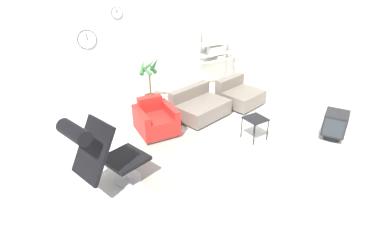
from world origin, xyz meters
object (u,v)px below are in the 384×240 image
at_px(couch_low, 199,107).
at_px(crt_television, 335,125).
at_px(shelf_unit, 215,50).
at_px(armchair_red, 156,121).
at_px(potted_plant, 150,89).
at_px(lounge_chair, 100,149).
at_px(couch_second, 239,95).
at_px(side_table, 255,121).

xyz_separation_m(couch_low, crt_television, (1.68, -2.27, 0.08)).
bearing_deg(shelf_unit, couch_low, -136.35).
height_order(armchair_red, potted_plant, potted_plant).
relative_size(potted_plant, shelf_unit, 0.66).
xyz_separation_m(armchair_red, couch_low, (1.16, 0.14, -0.04)).
bearing_deg(armchair_red, lounge_chair, 44.71).
xyz_separation_m(lounge_chair, potted_plant, (1.96, 2.44, -0.32)).
distance_m(potted_plant, shelf_unit, 2.24).
height_order(couch_low, shelf_unit, shelf_unit).
bearing_deg(couch_second, potted_plant, -42.96).
bearing_deg(couch_low, lounge_chair, 14.45).
xyz_separation_m(lounge_chair, side_table, (2.98, -0.08, -0.36)).
height_order(potted_plant, shelf_unit, shelf_unit).
bearing_deg(side_table, shelf_unit, 68.46).
bearing_deg(side_table, lounge_chair, 178.48).
bearing_deg(armchair_red, couch_second, -171.44).
distance_m(armchair_red, couch_low, 1.17).
distance_m(armchair_red, crt_television, 3.55).
relative_size(side_table, shelf_unit, 0.25).
relative_size(armchair_red, potted_plant, 0.69).
xyz_separation_m(armchair_red, side_table, (1.52, -1.29, 0.14)).
bearing_deg(side_table, armchair_red, 139.61).
height_order(lounge_chair, potted_plant, lounge_chair).
distance_m(side_table, shelf_unit, 3.11).
xyz_separation_m(lounge_chair, couch_low, (2.62, 1.35, -0.53)).
height_order(lounge_chair, couch_low, lounge_chair).
bearing_deg(shelf_unit, lounge_chair, -146.09).
xyz_separation_m(couch_second, side_table, (-0.84, -1.43, 0.17)).
bearing_deg(couch_second, crt_television, 89.24).
bearing_deg(crt_television, shelf_unit, -24.76).
bearing_deg(lounge_chair, couch_second, 94.02).
bearing_deg(lounge_chair, armchair_red, 114.11).
bearing_deg(shelf_unit, couch_second, -101.41).
relative_size(side_table, potted_plant, 0.37).
bearing_deg(couch_second, armchair_red, -9.26).
bearing_deg(lounge_chair, side_table, 72.95).
relative_size(lounge_chair, armchair_red, 1.51).
relative_size(couch_low, crt_television, 2.07).
relative_size(couch_second, shelf_unit, 0.58).
distance_m(couch_second, potted_plant, 2.16).
height_order(crt_television, shelf_unit, shelf_unit).
bearing_deg(armchair_red, side_table, 144.68).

